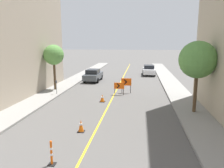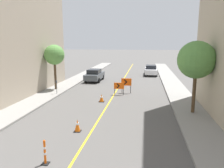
{
  "view_description": "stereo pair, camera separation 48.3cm",
  "coord_description": "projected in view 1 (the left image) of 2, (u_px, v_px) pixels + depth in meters",
  "views": [
    {
      "loc": [
        2.52,
        -0.92,
        5.09
      ],
      "look_at": [
        -0.25,
        20.18,
        1.0
      ],
      "focal_mm": 35.0,
      "sensor_mm": 36.0,
      "label": 1
    },
    {
      "loc": [
        3.0,
        -0.85,
        5.09
      ],
      "look_at": [
        -0.25,
        20.18,
        1.0
      ],
      "focal_mm": 35.0,
      "sensor_mm": 36.0,
      "label": 2
    }
  ],
  "objects": [
    {
      "name": "street_tree_left_near",
      "position": [
        54.0,
        55.0,
        22.53
      ],
      "size": [
        2.09,
        2.09,
        4.69
      ],
      "color": "#4C3823",
      "rests_on": "sidewalk_left"
    },
    {
      "name": "street_tree_right_near",
      "position": [
        198.0,
        60.0,
        15.05
      ],
      "size": [
        2.58,
        2.58,
        5.03
      ],
      "color": "#4C3823",
      "rests_on": "sidewalk_right"
    },
    {
      "name": "arrow_barricade_secondary",
      "position": [
        126.0,
        83.0,
        21.96
      ],
      "size": [
        1.03,
        0.11,
        1.52
      ],
      "rotation": [
        0.0,
        0.0,
        0.04
      ],
      "color": "#EF560C",
      "rests_on": "ground_plane"
    },
    {
      "name": "arrow_barricade_primary",
      "position": [
        119.0,
        86.0,
        21.19
      ],
      "size": [
        0.99,
        0.12,
        1.23
      ],
      "rotation": [
        0.0,
        0.0,
        0.06
      ],
      "color": "#EF560C",
      "rests_on": "ground_plane"
    },
    {
      "name": "traffic_cone_second",
      "position": [
        81.0,
        126.0,
        12.55
      ],
      "size": [
        0.4,
        0.4,
        0.73
      ],
      "color": "black",
      "rests_on": "ground_plane"
    },
    {
      "name": "parked_car_curb_near",
      "position": [
        93.0,
        75.0,
        28.82
      ],
      "size": [
        1.95,
        4.35,
        1.59
      ],
      "rotation": [
        0.0,
        0.0,
        -0.03
      ],
      "color": "#474C51",
      "rests_on": "ground_plane"
    },
    {
      "name": "delineator_post_front",
      "position": [
        51.0,
        155.0,
        9.13
      ],
      "size": [
        0.3,
        0.3,
        1.09
      ],
      "color": "black",
      "rests_on": "ground_plane"
    },
    {
      "name": "sidewalk_right",
      "position": [
        172.0,
        85.0,
        26.17
      ],
      "size": [
        2.33,
        50.97,
        0.16
      ],
      "color": "gray",
      "rests_on": "ground_plane"
    },
    {
      "name": "lane_stripe",
      "position": [
        120.0,
        84.0,
        26.99
      ],
      "size": [
        0.12,
        50.97,
        0.01
      ],
      "color": "gold",
      "rests_on": "ground_plane"
    },
    {
      "name": "parked_car_curb_mid",
      "position": [
        149.0,
        70.0,
        34.16
      ],
      "size": [
        1.93,
        4.31,
        1.59
      ],
      "rotation": [
        0.0,
        0.0,
        -0.0
      ],
      "color": "silver",
      "rests_on": "ground_plane"
    },
    {
      "name": "parking_meter_near_curb",
      "position": [
        56.0,
        84.0,
        20.98
      ],
      "size": [
        0.12,
        0.11,
        1.34
      ],
      "color": "#4C4C51",
      "rests_on": "sidewalk_left"
    },
    {
      "name": "traffic_cone_third",
      "position": [
        102.0,
        98.0,
        18.89
      ],
      "size": [
        0.47,
        0.47,
        0.66
      ],
      "color": "black",
      "rests_on": "ground_plane"
    },
    {
      "name": "sidewalk_left",
      "position": [
        70.0,
        82.0,
        27.78
      ],
      "size": [
        2.33,
        50.97,
        0.16
      ],
      "color": "gray",
      "rests_on": "ground_plane"
    }
  ]
}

